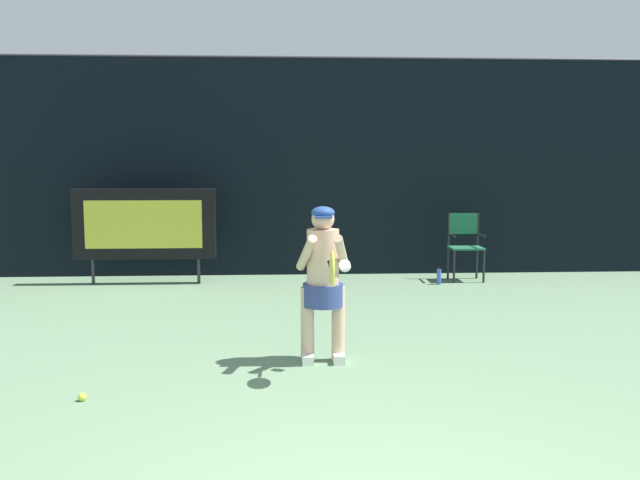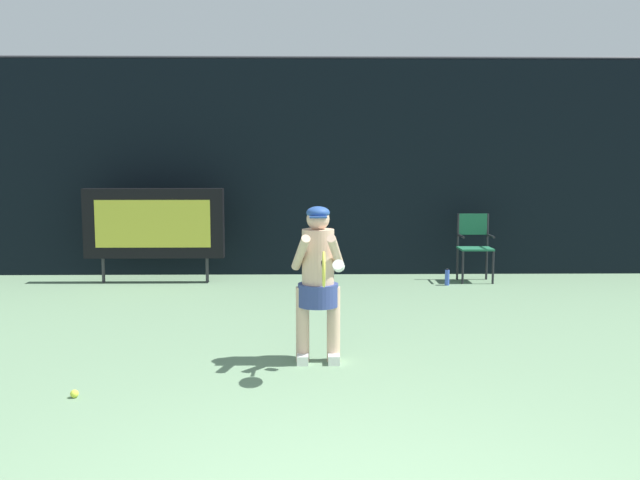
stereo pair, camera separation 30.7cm
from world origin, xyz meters
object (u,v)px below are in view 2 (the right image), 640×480
scoreboard (154,223)px  tennis_player (318,277)px  umpire_chair (474,243)px  tennis_racket (324,269)px  tennis_ball_loose (74,394)px  water_bottle (447,277)px

scoreboard → tennis_player: 5.08m
umpire_chair → tennis_racket: tennis_racket is taller
scoreboard → umpire_chair: bearing=0.7°
tennis_player → tennis_ball_loose: 2.40m
umpire_chair → tennis_racket: (-2.54, -5.09, 0.39)m
umpire_chair → scoreboard: bearing=-179.3°
tennis_ball_loose → tennis_player: bearing=26.5°
water_bottle → tennis_player: 4.64m
tennis_player → water_bottle: bearing=63.1°
scoreboard → umpire_chair: 5.12m
scoreboard → tennis_player: tennis_player is taller
water_bottle → tennis_ball_loose: size_ratio=3.90×
water_bottle → tennis_racket: tennis_racket is taller
scoreboard → water_bottle: scoreboard is taller
umpire_chair → tennis_racket: bearing=-116.5°
scoreboard → water_bottle: (4.61, -0.32, -0.82)m
tennis_player → scoreboard: bearing=119.9°
tennis_player → tennis_racket: size_ratio=2.51×
scoreboard → tennis_ball_loose: scoreboard is taller
water_bottle → tennis_ball_loose: bearing=-128.8°
tennis_player → tennis_ball_loose: tennis_player is taller
umpire_chair → tennis_player: tennis_player is taller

